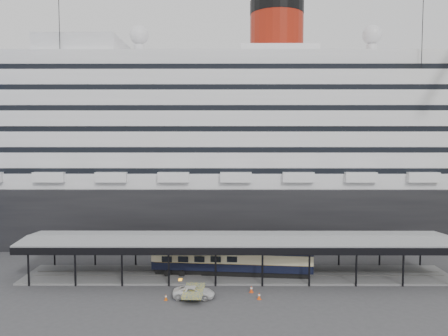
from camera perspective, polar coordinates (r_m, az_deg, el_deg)
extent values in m
plane|color=#38383A|center=(54.98, 2.00, -15.47)|extent=(200.00, 200.00, 0.00)
cube|color=black|center=(84.89, 1.32, -5.06)|extent=(130.00, 30.00, 10.00)
cylinder|color=maroon|center=(86.53, 6.89, 16.68)|extent=(10.00, 10.00, 9.00)
cylinder|color=black|center=(87.84, 6.92, 20.02)|extent=(10.10, 10.10, 2.50)
sphere|color=silver|center=(87.58, -11.03, 16.68)|extent=(3.60, 3.60, 3.60)
sphere|color=silver|center=(90.40, 18.77, 16.14)|extent=(3.60, 3.60, 3.60)
cube|color=slate|center=(59.68, 1.84, -13.77)|extent=(56.00, 8.00, 0.24)
cube|color=slate|center=(58.94, 1.86, -13.83)|extent=(54.00, 0.08, 0.10)
cube|color=slate|center=(60.31, 1.82, -13.41)|extent=(54.00, 0.08, 0.10)
cube|color=black|center=(54.14, 1.99, -10.85)|extent=(56.00, 0.18, 0.90)
cube|color=black|center=(62.88, 1.73, -8.76)|extent=(56.00, 0.18, 0.90)
cube|color=slate|center=(58.34, 1.85, -9.03)|extent=(56.00, 9.00, 0.24)
cylinder|color=black|center=(78.74, -20.48, 7.58)|extent=(0.12, 0.12, 47.21)
cylinder|color=black|center=(79.02, 24.24, 7.47)|extent=(0.12, 0.12, 47.21)
imported|color=silver|center=(51.92, -3.96, -15.89)|extent=(4.83, 2.37, 1.32)
cube|color=black|center=(59.52, 1.02, -13.35)|extent=(20.27, 4.27, 0.67)
cube|color=black|center=(59.27, 1.02, -12.56)|extent=(21.27, 4.75, 1.06)
cube|color=beige|center=(58.95, 1.03, -11.48)|extent=(21.27, 4.79, 1.25)
cube|color=black|center=(58.74, 1.03, -10.72)|extent=(21.27, 4.75, 0.38)
cube|color=#D6550B|center=(51.80, -7.60, -16.73)|extent=(0.47, 0.47, 0.03)
cone|color=#D6550B|center=(51.68, -7.60, -16.37)|extent=(0.39, 0.39, 0.69)
cylinder|color=white|center=(51.65, -7.60, -16.30)|extent=(0.22, 0.22, 0.13)
cube|color=#F0450D|center=(53.80, 3.59, -15.90)|extent=(0.55, 0.55, 0.03)
cone|color=#F0450D|center=(53.66, 3.59, -15.48)|extent=(0.46, 0.46, 0.82)
cylinder|color=white|center=(53.64, 3.59, -15.40)|extent=(0.26, 0.26, 0.16)
cube|color=#F5500D|center=(51.78, 4.61, -16.71)|extent=(0.49, 0.49, 0.03)
cone|color=#F5500D|center=(51.64, 4.61, -16.30)|extent=(0.42, 0.42, 0.79)
cylinder|color=white|center=(51.61, 4.61, -16.22)|extent=(0.25, 0.25, 0.15)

